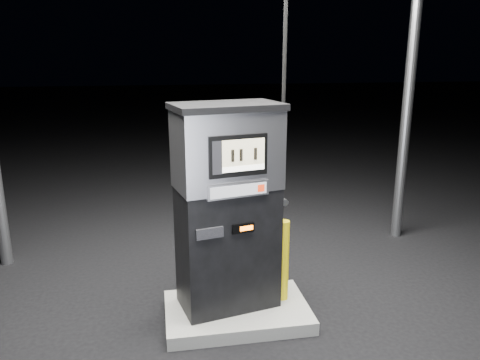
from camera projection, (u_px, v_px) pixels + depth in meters
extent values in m
plane|color=black|center=(237.00, 318.00, 5.31)|extent=(80.00, 80.00, 0.00)
cube|color=slate|center=(237.00, 312.00, 5.29)|extent=(1.60, 1.00, 0.15)
cylinder|color=gray|center=(408.00, 97.00, 7.13)|extent=(0.16, 0.16, 4.50)
cube|color=black|center=(228.00, 247.00, 5.17)|extent=(1.15, 0.81, 1.38)
cube|color=#ACACB3|center=(227.00, 149.00, 4.88)|extent=(1.17, 0.84, 0.83)
cube|color=black|center=(227.00, 106.00, 4.76)|extent=(1.23, 0.89, 0.07)
cube|color=black|center=(238.00, 156.00, 4.59)|extent=(0.61, 0.16, 0.42)
cube|color=tan|center=(244.00, 152.00, 4.59)|extent=(0.44, 0.10, 0.26)
cube|color=white|center=(244.00, 168.00, 4.63)|extent=(0.44, 0.10, 0.06)
cube|color=#ACACB3|center=(238.00, 190.00, 4.69)|extent=(0.65, 0.17, 0.15)
cube|color=#94959B|center=(239.00, 191.00, 4.67)|extent=(0.59, 0.13, 0.12)
cube|color=red|center=(261.00, 188.00, 4.76)|extent=(0.08, 0.02, 0.08)
cube|color=black|center=(243.00, 228.00, 4.82)|extent=(0.24, 0.07, 0.10)
cube|color=orange|center=(247.00, 228.00, 4.82)|extent=(0.14, 0.03, 0.05)
cube|color=black|center=(210.00, 233.00, 4.69)|extent=(0.29, 0.09, 0.11)
cube|color=black|center=(275.00, 201.00, 5.25)|extent=(0.15, 0.22, 0.27)
cylinder|color=gray|center=(281.00, 200.00, 5.28)|extent=(0.13, 0.25, 0.08)
cylinder|color=black|center=(285.00, 29.00, 4.74)|extent=(0.05, 0.05, 3.41)
cylinder|color=yellow|center=(186.00, 268.00, 5.25)|extent=(0.12, 0.12, 0.85)
cylinder|color=yellow|center=(283.00, 260.00, 5.32)|extent=(0.17, 0.17, 0.95)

